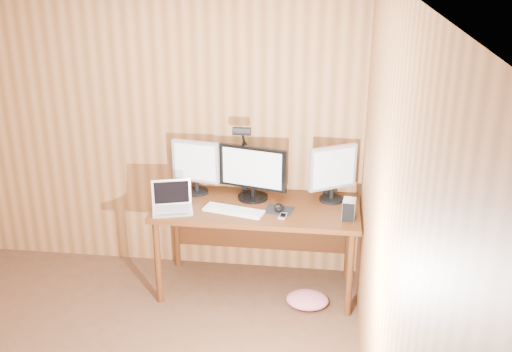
% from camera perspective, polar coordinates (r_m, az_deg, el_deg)
% --- Properties ---
extents(room_shell, '(4.00, 4.00, 4.00)m').
position_cam_1_polar(room_shell, '(3.32, -19.81, -5.56)').
color(room_shell, '#53331F').
rests_on(room_shell, ground).
extents(desk, '(1.60, 0.70, 0.75)m').
position_cam_1_polar(desk, '(4.81, 0.18, -3.81)').
color(desk, '#4C250F').
rests_on(desk, floor).
extents(monitor_center, '(0.55, 0.25, 0.44)m').
position_cam_1_polar(monitor_center, '(4.74, -0.31, 0.39)').
color(monitor_center, black).
rests_on(monitor_center, desk).
extents(monitor_left, '(0.40, 0.19, 0.45)m').
position_cam_1_polar(monitor_left, '(4.86, -5.75, 1.00)').
color(monitor_left, black).
rests_on(monitor_left, desk).
extents(monitor_right, '(0.37, 0.23, 0.46)m').
position_cam_1_polar(monitor_right, '(4.73, 7.32, 0.41)').
color(monitor_right, black).
rests_on(monitor_right, desk).
extents(laptop, '(0.36, 0.31, 0.22)m').
position_cam_1_polar(laptop, '(4.66, -7.99, -2.52)').
color(laptop, silver).
rests_on(laptop, desk).
extents(keyboard, '(0.49, 0.25, 0.02)m').
position_cam_1_polar(keyboard, '(4.59, -2.13, -3.29)').
color(keyboard, white).
rests_on(keyboard, desk).
extents(mousepad, '(0.24, 0.20, 0.00)m').
position_cam_1_polar(mousepad, '(4.62, 2.21, -3.26)').
color(mousepad, black).
rests_on(mousepad, desk).
extents(mouse, '(0.09, 0.13, 0.04)m').
position_cam_1_polar(mouse, '(4.61, 2.21, -3.01)').
color(mouse, black).
rests_on(mouse, mousepad).
extents(hard_drive, '(0.11, 0.15, 0.15)m').
position_cam_1_polar(hard_drive, '(4.51, 8.85, -3.14)').
color(hard_drive, silver).
rests_on(hard_drive, desk).
extents(phone, '(0.06, 0.11, 0.01)m').
position_cam_1_polar(phone, '(4.51, 2.57, -3.82)').
color(phone, silver).
rests_on(phone, desk).
extents(speaker, '(0.05, 0.05, 0.13)m').
position_cam_1_polar(speaker, '(4.90, 6.74, -1.10)').
color(speaker, black).
rests_on(speaker, desk).
extents(desk_lamp, '(0.14, 0.21, 0.63)m').
position_cam_1_polar(desk_lamp, '(4.78, -1.23, 2.61)').
color(desk_lamp, black).
rests_on(desk_lamp, desk).
extents(fabric_pile, '(0.39, 0.34, 0.11)m').
position_cam_1_polar(fabric_pile, '(4.82, 4.91, -11.68)').
color(fabric_pile, '#D8687A').
rests_on(fabric_pile, floor).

